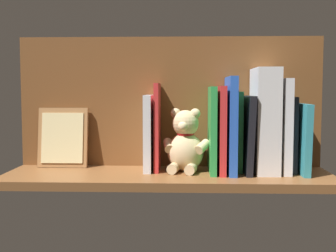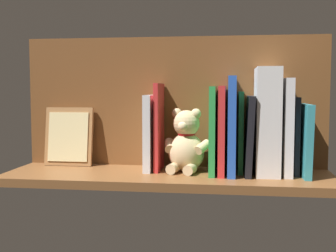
{
  "view_description": "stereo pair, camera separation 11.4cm",
  "coord_description": "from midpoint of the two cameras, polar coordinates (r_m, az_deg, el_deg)",
  "views": [
    {
      "loc": [
        -4.7,
        114.84,
        21.85
      ],
      "look_at": [
        0.0,
        0.0,
        12.5
      ],
      "focal_mm": 46.76,
      "sensor_mm": 36.0,
      "label": 1
    },
    {
      "loc": [
        -16.0,
        113.82,
        21.85
      ],
      "look_at": [
        0.0,
        0.0,
        12.5
      ],
      "focal_mm": 46.76,
      "sensor_mm": 36.0,
      "label": 2
    }
  ],
  "objects": [
    {
      "name": "picture_frame_leaning",
      "position": [
        1.29,
        -16.01,
        -1.49
      ],
      "size": [
        14.09,
        3.95,
        17.01
      ],
      "color": "#9E6B3D",
      "rests_on": "ground_plane"
    },
    {
      "name": "book_3",
      "position": [
        1.17,
        7.63,
        -1.07
      ],
      "size": [
        2.44,
        16.03,
        20.52
      ],
      "primitive_type": "cube",
      "rotation": [
        0.0,
        -0.04,
        0.0
      ],
      "color": "black",
      "rests_on": "ground_plane"
    },
    {
      "name": "book_2",
      "position": [
        1.19,
        12.13,
        0.04
      ],
      "size": [
        2.3,
        14.46,
        24.95
      ],
      "primitive_type": "cube",
      "color": "silver",
      "rests_on": "ground_plane"
    },
    {
      "name": "book_0",
      "position": [
        1.2,
        14.36,
        -1.57
      ],
      "size": [
        2.1,
        16.16,
        18.41
      ],
      "primitive_type": "cube",
      "rotation": [
        0.0,
        -0.02,
        0.0
      ],
      "color": "teal",
      "rests_on": "ground_plane"
    },
    {
      "name": "dictionary_thick_white",
      "position": [
        1.18,
        9.84,
        0.71
      ],
      "size": [
        6.11,
        15.01,
        27.77
      ],
      "primitive_type": "cube",
      "color": "silver",
      "rests_on": "ground_plane"
    },
    {
      "name": "book_4",
      "position": [
        1.2,
        6.5,
        -0.69
      ],
      "size": [
        1.31,
        11.14,
        21.56
      ],
      "primitive_type": "cube",
      "color": "green",
      "rests_on": "ground_plane"
    },
    {
      "name": "book_5",
      "position": [
        1.17,
        5.44,
        0.15
      ],
      "size": [
        2.04,
        16.55,
        25.48
      ],
      "primitive_type": "cube",
      "color": "blue",
      "rests_on": "ground_plane"
    },
    {
      "name": "teddy_bear",
      "position": [
        1.18,
        -0.5,
        -2.34
      ],
      "size": [
        13.57,
        12.26,
        17.07
      ],
      "rotation": [
        0.0,
        0.0,
        -0.2
      ],
      "color": "#D1B284",
      "rests_on": "ground_plane"
    },
    {
      "name": "shelf_back_panel",
      "position": [
        1.26,
        -2.37,
        3.14
      ],
      "size": [
        86.32,
        1.5,
        37.09
      ],
      "primitive_type": "cube",
      "color": "brown",
      "rests_on": "ground_plane"
    },
    {
      "name": "book_9",
      "position": [
        1.2,
        -5.24,
        -0.9
      ],
      "size": [
        2.05,
        12.5,
        20.62
      ],
      "primitive_type": "cube",
      "color": "silver",
      "rests_on": "ground_plane"
    },
    {
      "name": "ground_plane",
      "position": [
        1.17,
        -2.79,
        -6.66
      ],
      "size": [
        86.32,
        26.92,
        2.2
      ],
      "primitive_type": "cube",
      "color": "brown"
    },
    {
      "name": "book_8",
      "position": [
        1.2,
        -4.11,
        -0.14
      ],
      "size": [
        1.24,
        11.66,
        23.76
      ],
      "primitive_type": "cube",
      "color": "red",
      "rests_on": "ground_plane"
    },
    {
      "name": "book_6",
      "position": [
        1.17,
        4.18,
        -0.44
      ],
      "size": [
        1.75,
        16.02,
        23.0
      ],
      "primitive_type": "cube",
      "rotation": [
        0.0,
        0.0,
        0.0
      ],
      "color": "red",
      "rests_on": "ground_plane"
    },
    {
      "name": "book_7",
      "position": [
        1.17,
        3.03,
        -0.46
      ],
      "size": [
        1.62,
        15.75,
        22.87
      ],
      "primitive_type": "cube",
      "color": "green",
      "rests_on": "ground_plane"
    },
    {
      "name": "book_1",
      "position": [
        1.21,
        13.15,
        -1.04
      ],
      "size": [
        1.29,
        11.75,
        20.17
      ],
      "primitive_type": "cube",
      "rotation": [
        0.0,
        0.0,
        0.0
      ],
      "color": "black",
      "rests_on": "ground_plane"
    }
  ]
}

